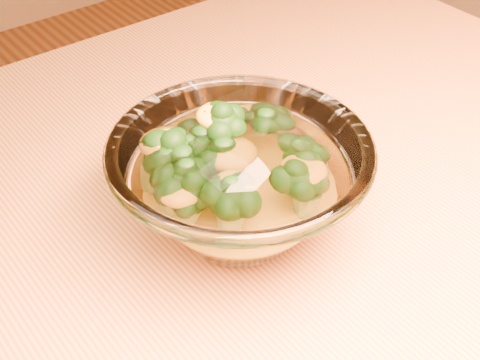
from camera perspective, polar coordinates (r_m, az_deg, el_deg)
name	(u,v)px	position (r m, az deg, el deg)	size (l,w,h in m)	color
table	(165,343)	(0.64, -6.42, -13.62)	(1.20, 0.80, 0.75)	#DD7942
glass_bowl	(240,184)	(0.56, 0.00, -0.38)	(0.22, 0.22, 0.10)	white
cheese_sauce	(240,203)	(0.58, 0.00, -1.95)	(0.11, 0.11, 0.03)	gold
broccoli_heap	(227,165)	(0.56, -1.14, 1.29)	(0.16, 0.14, 0.08)	black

